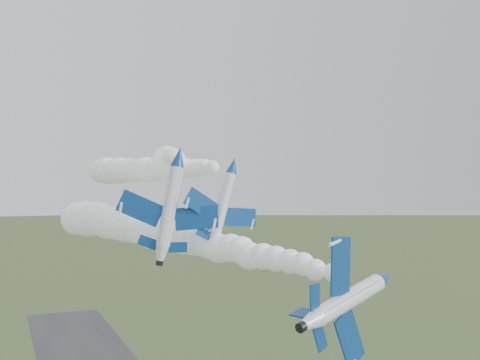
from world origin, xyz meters
The scene contains 6 objects.
jet_lead centered at (10.38, -4.77, 35.80)m, with size 5.95×12.83×10.69m.
smoke_trail_jet_lead centered at (0.07, 27.16, 37.51)m, with size 5.73×61.11×5.73m, color white, non-canonical shape.
jet_pair_left centered at (-1.68, 17.77, 47.78)m, with size 11.98×14.17×3.94m.
smoke_trail_jet_pair_left centered at (7.81, 53.22, 49.64)m, with size 5.74×66.37×5.74m, color white, non-canonical shape.
jet_pair_right centered at (5.37, 17.68, 46.84)m, with size 9.95×12.31×3.90m.
smoke_trail_jet_pair_right centered at (1.88, 49.14, 47.41)m, with size 5.26×57.63×5.26m, color white, non-canonical shape.
Camera 1 is at (-21.11, -43.07, 43.54)m, focal length 40.00 mm.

